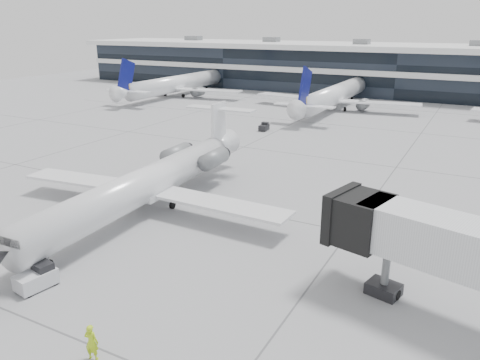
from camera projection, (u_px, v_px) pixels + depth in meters
The scene contains 9 objects.
ground at pixel (239, 210), 41.85m from camera, with size 220.00×220.00×0.00m, color gray.
terminal at pixel (404, 72), 108.91m from camera, with size 170.00×22.00×10.00m, color black.
bg_jet_left at pixel (179, 96), 107.90m from camera, with size 32.00×40.00×9.60m, color white, non-canonical shape.
bg_jet_center at pixel (335, 109), 91.45m from camera, with size 32.00×40.00×9.60m, color white, non-canonical shape.
regional_jet at pixel (147, 183), 40.88m from camera, with size 26.62×33.19×7.67m.
ramp_worker at pixel (91, 342), 22.96m from camera, with size 0.72×0.47×1.97m, color #B3DC17.
baggage_tug at pixel (37, 278), 29.33m from camera, with size 1.81×2.61×1.53m.
traffic_cone at pixel (208, 160), 56.22m from camera, with size 0.41×0.41×0.52m.
far_tug at pixel (264, 127), 72.67m from camera, with size 1.28×2.02×1.24m.
Camera 1 is at (18.28, -34.25, 15.85)m, focal length 35.00 mm.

